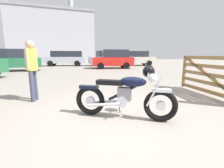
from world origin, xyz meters
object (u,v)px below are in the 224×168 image
object	(u,v)px
bystander	(32,65)
blue_hatchback_right	(66,58)
timber_gate	(216,75)
dark_sedan_left	(113,59)
vintage_motorcycle	(126,94)
red_hatchback_near	(134,58)
silver_sedan_mid	(106,58)
pale_sedan_back	(6,59)

from	to	relation	value
bystander	blue_hatchback_right	size ratio (longest dim) A/B	0.34
timber_gate	dark_sedan_left	bearing A→B (deg)	5.02
vintage_motorcycle	red_hatchback_near	bearing A→B (deg)	95.64
timber_gate	silver_sedan_mid	size ratio (longest dim) A/B	0.62
red_hatchback_near	pale_sedan_back	size ratio (longest dim) A/B	0.99
pale_sedan_back	silver_sedan_mid	world-z (taller)	silver_sedan_mid
bystander	timber_gate	bearing A→B (deg)	2.45
vintage_motorcycle	blue_hatchback_right	xyz separation A→B (m)	(-1.45, 16.71, 0.45)
timber_gate	dark_sedan_left	world-z (taller)	dark_sedan_left
blue_hatchback_right	silver_sedan_mid	bearing A→B (deg)	177.68
dark_sedan_left	silver_sedan_mid	world-z (taller)	same
silver_sedan_mid	bystander	bearing A→B (deg)	61.42
vintage_motorcycle	bystander	size ratio (longest dim) A/B	1.12
timber_gate	pale_sedan_back	world-z (taller)	pale_sedan_back
timber_gate	pale_sedan_back	distance (m)	13.75
bystander	dark_sedan_left	bearing A→B (deg)	77.11
vintage_motorcycle	bystander	bearing A→B (deg)	168.09
blue_hatchback_right	timber_gate	bearing A→B (deg)	114.22
bystander	blue_hatchback_right	world-z (taller)	blue_hatchback_right
timber_gate	bystander	size ratio (longest dim) A/B	1.53
dark_sedan_left	pale_sedan_back	size ratio (longest dim) A/B	0.82
red_hatchback_near	blue_hatchback_right	distance (m)	8.22
blue_hatchback_right	silver_sedan_mid	distance (m)	4.81
red_hatchback_near	pale_sedan_back	xyz separation A→B (m)	(-12.38, -3.67, 0.00)
dark_sedan_left	red_hatchback_near	bearing A→B (deg)	-130.82
vintage_motorcycle	blue_hatchback_right	bearing A→B (deg)	124.43
vintage_motorcycle	blue_hatchback_right	distance (m)	16.78
timber_gate	silver_sedan_mid	bearing A→B (deg)	4.16
vintage_motorcycle	pale_sedan_back	world-z (taller)	pale_sedan_back
dark_sedan_left	silver_sedan_mid	size ratio (longest dim) A/B	1.00
timber_gate	red_hatchback_near	world-z (taller)	red_hatchback_near
pale_sedan_back	silver_sedan_mid	xyz separation A→B (m)	(9.09, 4.63, -0.02)
vintage_motorcycle	dark_sedan_left	world-z (taller)	dark_sedan_left
red_hatchback_near	silver_sedan_mid	world-z (taller)	silver_sedan_mid
pale_sedan_back	blue_hatchback_right	size ratio (longest dim) A/B	1.01
timber_gate	red_hatchback_near	size ratio (longest dim) A/B	0.52
timber_gate	dark_sedan_left	size ratio (longest dim) A/B	0.62
red_hatchback_near	pale_sedan_back	world-z (taller)	same
bystander	blue_hatchback_right	xyz separation A→B (m)	(0.62, 14.89, -0.08)
vintage_motorcycle	bystander	distance (m)	2.81
timber_gate	pale_sedan_back	bearing A→B (deg)	45.27
vintage_motorcycle	dark_sedan_left	bearing A→B (deg)	104.87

